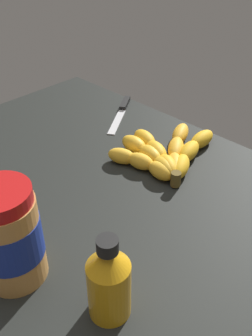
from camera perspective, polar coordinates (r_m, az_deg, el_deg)
The scene contains 5 objects.
ground_plane at distance 75.31cm, azimuth -2.51°, elevation -4.24°, with size 95.67×63.43×4.40cm, color black.
banana_bunch at distance 80.74cm, azimuth 5.82°, elevation 2.17°, with size 19.24×24.05×3.71cm.
peanut_butter_jar at distance 55.74cm, azimuth -17.35°, elevation -9.78°, with size 9.43×9.43×15.94cm.
honey_bottle at distance 50.50cm, azimuth -2.61°, elevation -16.70°, with size 5.79×5.79×13.65cm.
butter_knife at distance 100.16cm, azimuth -0.70°, elevation 8.58°, with size 11.95×17.60×1.20cm.
Camera 1 is at (42.53, -39.13, 46.08)cm, focal length 40.35 mm.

